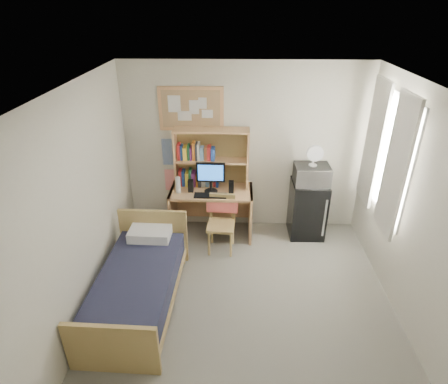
{
  "coord_description": "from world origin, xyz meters",
  "views": [
    {
      "loc": [
        -0.15,
        -3.22,
        3.34
      ],
      "look_at": [
        -0.28,
        1.2,
        1.04
      ],
      "focal_mm": 30.0,
      "sensor_mm": 36.0,
      "label": 1
    }
  ],
  "objects_px": {
    "speaker_left": "(191,186)",
    "speaker_right": "(231,187)",
    "bed": "(138,289)",
    "monitor": "(211,178)",
    "desk": "(212,212)",
    "microwave": "(312,175)",
    "bulletin_board": "(191,109)",
    "mini_fridge": "(307,209)",
    "desk_chair": "(221,225)",
    "desk_fan": "(314,156)"
  },
  "relations": [
    {
      "from": "bulletin_board",
      "to": "mini_fridge",
      "type": "xyz_separation_m",
      "value": [
        1.77,
        -0.27,
        -1.48
      ]
    },
    {
      "from": "bulletin_board",
      "to": "microwave",
      "type": "relative_size",
      "value": 1.88
    },
    {
      "from": "speaker_left",
      "to": "desk_fan",
      "type": "bearing_deg",
      "value": 3.56
    },
    {
      "from": "bulletin_board",
      "to": "speaker_right",
      "type": "height_order",
      "value": "bulletin_board"
    },
    {
      "from": "bed",
      "to": "desk_fan",
      "type": "distance_m",
      "value": 2.99
    },
    {
      "from": "monitor",
      "to": "microwave",
      "type": "bearing_deg",
      "value": 4.28
    },
    {
      "from": "speaker_right",
      "to": "microwave",
      "type": "height_order",
      "value": "microwave"
    },
    {
      "from": "speaker_left",
      "to": "speaker_right",
      "type": "distance_m",
      "value": 0.6
    },
    {
      "from": "bulletin_board",
      "to": "bed",
      "type": "xyz_separation_m",
      "value": [
        -0.5,
        -1.91,
        -1.67
      ]
    },
    {
      "from": "monitor",
      "to": "speaker_right",
      "type": "height_order",
      "value": "monitor"
    },
    {
      "from": "bed",
      "to": "microwave",
      "type": "height_order",
      "value": "microwave"
    },
    {
      "from": "bulletin_board",
      "to": "speaker_left",
      "type": "height_order",
      "value": "bulletin_board"
    },
    {
      "from": "microwave",
      "to": "desk_fan",
      "type": "relative_size",
      "value": 1.7
    },
    {
      "from": "monitor",
      "to": "mini_fridge",
      "type": "bearing_deg",
      "value": 5.05
    },
    {
      "from": "bulletin_board",
      "to": "speaker_right",
      "type": "xyz_separation_m",
      "value": [
        0.59,
        -0.38,
        -1.06
      ]
    },
    {
      "from": "desk_chair",
      "to": "speaker_right",
      "type": "distance_m",
      "value": 0.58
    },
    {
      "from": "bulletin_board",
      "to": "microwave",
      "type": "bearing_deg",
      "value": -9.17
    },
    {
      "from": "microwave",
      "to": "desk",
      "type": "bearing_deg",
      "value": -179.34
    },
    {
      "from": "monitor",
      "to": "speaker_left",
      "type": "relative_size",
      "value": 2.4
    },
    {
      "from": "speaker_left",
      "to": "speaker_right",
      "type": "relative_size",
      "value": 1.02
    },
    {
      "from": "mini_fridge",
      "to": "speaker_left",
      "type": "bearing_deg",
      "value": -177.09
    },
    {
      "from": "desk",
      "to": "speaker_left",
      "type": "height_order",
      "value": "speaker_left"
    },
    {
      "from": "bulletin_board",
      "to": "speaker_right",
      "type": "distance_m",
      "value": 1.27
    },
    {
      "from": "speaker_left",
      "to": "speaker_right",
      "type": "height_order",
      "value": "speaker_left"
    },
    {
      "from": "desk",
      "to": "mini_fridge",
      "type": "relative_size",
      "value": 1.39
    },
    {
      "from": "speaker_right",
      "to": "microwave",
      "type": "xyz_separation_m",
      "value": [
        1.18,
        0.09,
        0.17
      ]
    },
    {
      "from": "desk_chair",
      "to": "bed",
      "type": "distance_m",
      "value": 1.52
    },
    {
      "from": "bed",
      "to": "monitor",
      "type": "height_order",
      "value": "monitor"
    },
    {
      "from": "desk",
      "to": "microwave",
      "type": "bearing_deg",
      "value": 1.96
    },
    {
      "from": "bed",
      "to": "speaker_left",
      "type": "distance_m",
      "value": 1.73
    },
    {
      "from": "bulletin_board",
      "to": "bed",
      "type": "relative_size",
      "value": 0.53
    },
    {
      "from": "bulletin_board",
      "to": "microwave",
      "type": "distance_m",
      "value": 2.0
    },
    {
      "from": "bed",
      "to": "monitor",
      "type": "distance_m",
      "value": 1.89
    },
    {
      "from": "bulletin_board",
      "to": "mini_fridge",
      "type": "relative_size",
      "value": 1.06
    },
    {
      "from": "mini_fridge",
      "to": "desk_fan",
      "type": "xyz_separation_m",
      "value": [
        0.0,
        -0.02,
        0.88
      ]
    },
    {
      "from": "microwave",
      "to": "desk_fan",
      "type": "height_order",
      "value": "desk_fan"
    },
    {
      "from": "bulletin_board",
      "to": "monitor",
      "type": "xyz_separation_m",
      "value": [
        0.29,
        -0.37,
        -0.92
      ]
    },
    {
      "from": "mini_fridge",
      "to": "speaker_left",
      "type": "height_order",
      "value": "speaker_left"
    },
    {
      "from": "bulletin_board",
      "to": "bed",
      "type": "height_order",
      "value": "bulletin_board"
    },
    {
      "from": "desk",
      "to": "monitor",
      "type": "relative_size",
      "value": 2.77
    },
    {
      "from": "desk",
      "to": "desk_chair",
      "type": "xyz_separation_m",
      "value": [
        0.16,
        -0.43,
        0.04
      ]
    },
    {
      "from": "desk",
      "to": "bed",
      "type": "relative_size",
      "value": 0.69
    },
    {
      "from": "bed",
      "to": "desk_chair",
      "type": "bearing_deg",
      "value": 52.81
    },
    {
      "from": "desk_chair",
      "to": "desk_fan",
      "type": "bearing_deg",
      "value": 23.19
    },
    {
      "from": "desk",
      "to": "mini_fridge",
      "type": "xyz_separation_m",
      "value": [
        1.48,
        0.05,
        0.06
      ]
    },
    {
      "from": "desk",
      "to": "speaker_left",
      "type": "relative_size",
      "value": 6.66
    },
    {
      "from": "monitor",
      "to": "desk_fan",
      "type": "xyz_separation_m",
      "value": [
        1.48,
        0.09,
        0.33
      ]
    },
    {
      "from": "mini_fridge",
      "to": "speaker_right",
      "type": "height_order",
      "value": "speaker_right"
    },
    {
      "from": "desk",
      "to": "microwave",
      "type": "distance_m",
      "value": 1.61
    },
    {
      "from": "bed",
      "to": "microwave",
      "type": "distance_m",
      "value": 2.9
    }
  ]
}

